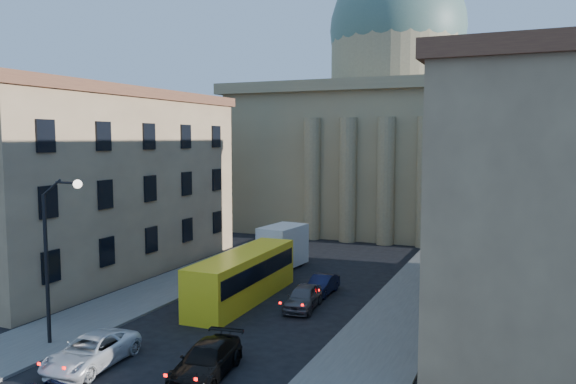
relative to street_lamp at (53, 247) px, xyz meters
name	(u,v)px	position (x,y,z in m)	size (l,w,h in m)	color
sidewalk_left	(152,294)	(-1.53, 10.00, -5.21)	(5.00, 60.00, 0.15)	#56534F
sidewalk_right	(393,326)	(15.47, 10.00, -5.21)	(5.00, 60.00, 0.15)	#56534F
church	(395,130)	(6.97, 47.47, 6.59)	(68.02, 28.76, 36.60)	#837150
building_left	(94,181)	(-10.03, 14.00, 2.14)	(11.60, 26.60, 14.70)	tan
building_right	(559,199)	(23.97, 14.00, 2.14)	(11.60, 26.60, 14.70)	tan
street_lamp	(53,247)	(0.00, 0.00, 0.00)	(2.62, 0.44, 8.83)	black
car_left_mid	(91,352)	(3.47, -1.29, -4.55)	(2.45, 5.30, 1.47)	white
car_right_mid	(207,360)	(9.12, -0.06, -4.54)	(2.09, 5.15, 1.50)	black
car_right_far	(303,297)	(9.38, 11.18, -4.53)	(1.78, 4.42, 1.51)	#46474B
car_right_distant	(322,285)	(9.34, 14.79, -4.62)	(1.40, 4.03, 1.33)	black
city_bus	(243,275)	(5.05, 11.22, -3.54)	(2.92, 11.60, 3.25)	yellow
box_truck	(277,250)	(3.48, 20.23, -3.61)	(3.18, 6.67, 3.54)	silver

